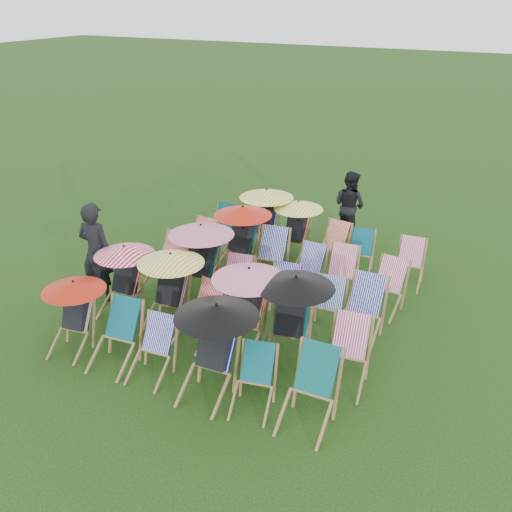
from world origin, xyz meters
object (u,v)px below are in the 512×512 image
at_px(person_rear, 349,206).
at_px(deckchair_29, 409,264).
at_px(deckchair_0, 72,315).
at_px(deckchair_5, 309,392).
at_px(person_left, 96,252).

bearing_deg(person_rear, deckchair_29, 157.73).
relative_size(deckchair_0, person_rear, 0.73).
bearing_deg(deckchair_5, person_left, 162.55).
bearing_deg(person_rear, deckchair_0, 88.79).
relative_size(deckchair_0, deckchair_29, 1.37).
relative_size(deckchair_5, person_rear, 0.62).
height_order(deckchair_0, person_left, person_left).
distance_m(deckchair_29, person_rear, 2.39).
distance_m(person_left, person_rear, 5.67).
height_order(deckchair_0, deckchair_29, deckchair_0).
relative_size(deckchair_0, person_left, 0.62).
xyz_separation_m(deckchair_0, person_rear, (2.38, 6.19, 0.18)).
bearing_deg(person_left, deckchair_0, 113.62).
bearing_deg(deckchair_0, person_left, 109.00).
relative_size(person_left, person_rear, 1.17).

